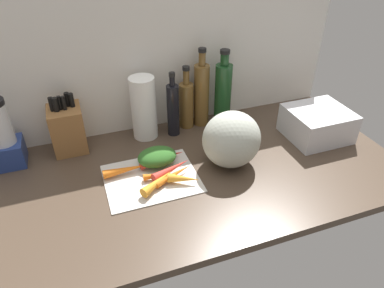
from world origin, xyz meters
TOP-DOWN VIEW (x-y plane):
  - ground_plane at (0.00, 0.00)cm, footprint 170.00×80.00cm
  - wall_back at (0.00, 38.50)cm, footprint 170.00×3.00cm
  - cutting_board at (-10.10, 0.28)cm, footprint 33.32×27.48cm
  - carrot_0 at (-17.93, 5.34)cm, footprint 17.36×3.84cm
  - carrot_1 at (-5.48, 7.36)cm, footprint 14.89×6.09cm
  - carrot_2 at (-9.05, -5.46)cm, footprint 14.20×11.19cm
  - carrot_3 at (-2.28, -0.48)cm, footprint 16.59×9.38cm
  - carrot_4 at (0.47, 9.15)cm, footprint 10.90×2.93cm
  - carrot_5 at (-0.16, -6.89)cm, footprint 11.48×7.81cm
  - carrot_6 at (-8.12, -1.22)cm, footprint 10.30×3.23cm
  - carrot_7 at (-2.33, -3.08)cm, footprint 16.59×9.33cm
  - carrot_greens_pile at (-5.73, 7.24)cm, footprint 14.89×11.45cm
  - winter_squash at (20.97, -1.01)cm, footprint 22.08×20.32cm
  - knife_block at (-35.87, 30.45)cm, footprint 12.61×14.01cm
  - blender_appliance at (-58.71, 27.62)cm, footprint 11.74×11.74cm
  - paper_towel_roll at (-4.86, 29.50)cm, footprint 10.42×10.42cm
  - bottle_0 at (7.05, 27.01)cm, footprint 5.22×5.22cm
  - bottle_1 at (14.46, 31.30)cm, footprint 6.35×6.35cm
  - bottle_2 at (21.50, 31.27)cm, footprint 6.68×6.68cm
  - bottle_3 at (30.65, 28.91)cm, footprint 7.40×7.40cm
  - dish_rack at (63.77, 4.11)cm, footprint 24.71×22.52cm

SIDE VIEW (x-z plane):
  - ground_plane at x=0.00cm, z-range -3.00..0.00cm
  - cutting_board at x=-10.10cm, z-range 0.00..0.80cm
  - carrot_6 at x=-8.12cm, z-range 0.80..3.21cm
  - carrot_4 at x=0.47cm, z-range 0.80..3.36cm
  - carrot_7 at x=-2.33cm, z-range 0.80..3.40cm
  - carrot_1 at x=-5.48cm, z-range 0.80..3.41cm
  - carrot_0 at x=-17.93cm, z-range 0.80..4.12cm
  - carrot_3 at x=-2.28cm, z-range 0.80..4.19cm
  - carrot_5 at x=-0.16cm, z-range 0.80..4.30cm
  - carrot_2 at x=-9.05cm, z-range 0.80..4.31cm
  - carrot_greens_pile at x=-5.73cm, z-range 0.80..7.10cm
  - dish_rack at x=63.77cm, z-range 0.00..12.52cm
  - knife_block at x=-35.87cm, z-range -2.37..21.57cm
  - winter_squash at x=20.97cm, z-range 0.00..21.76cm
  - bottle_1 at x=14.46cm, z-range -2.98..25.31cm
  - blender_appliance at x=-58.71cm, z-range -1.86..25.22cm
  - bottle_0 at x=7.05cm, z-range -2.16..26.15cm
  - paper_towel_roll at x=-4.86cm, z-range 0.00..26.88cm
  - bottle_2 at x=21.50cm, z-range -2.78..32.35cm
  - bottle_3 at x=30.65cm, z-range -2.29..31.87cm
  - wall_back at x=0.00cm, z-range 0.00..60.00cm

